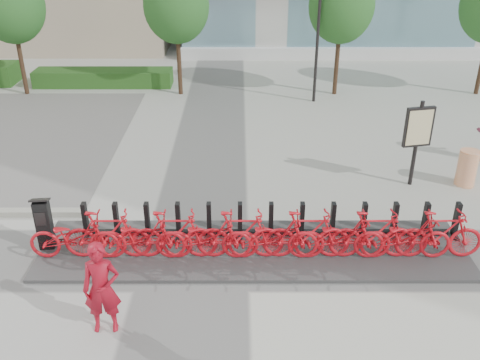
{
  "coord_description": "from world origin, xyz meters",
  "views": [
    {
      "loc": [
        0.99,
        -9.83,
        6.92
      ],
      "look_at": [
        1.0,
        1.5,
        1.2
      ],
      "focal_mm": 40.0,
      "sensor_mm": 36.0,
      "label": 1
    }
  ],
  "objects_px": {
    "kiosk": "(44,223)",
    "construction_barrel": "(467,168)",
    "bike_0": "(74,237)",
    "map_sign": "(418,131)",
    "worker_red": "(102,288)"
  },
  "relations": [
    {
      "from": "kiosk",
      "to": "construction_barrel",
      "type": "xyz_separation_m",
      "value": [
        10.7,
        3.24,
        -0.18
      ]
    },
    {
      "from": "bike_0",
      "to": "map_sign",
      "type": "height_order",
      "value": "map_sign"
    },
    {
      "from": "worker_red",
      "to": "map_sign",
      "type": "height_order",
      "value": "map_sign"
    },
    {
      "from": "worker_red",
      "to": "map_sign",
      "type": "xyz_separation_m",
      "value": [
        7.28,
        5.84,
        0.7
      ]
    },
    {
      "from": "kiosk",
      "to": "worker_red",
      "type": "distance_m",
      "value": 3.21
    },
    {
      "from": "bike_0",
      "to": "map_sign",
      "type": "xyz_separation_m",
      "value": [
        8.41,
        3.67,
        1.02
      ]
    },
    {
      "from": "construction_barrel",
      "to": "map_sign",
      "type": "relative_size",
      "value": 0.42
    },
    {
      "from": "kiosk",
      "to": "construction_barrel",
      "type": "distance_m",
      "value": 11.18
    },
    {
      "from": "bike_0",
      "to": "map_sign",
      "type": "bearing_deg",
      "value": -66.44
    },
    {
      "from": "kiosk",
      "to": "worker_red",
      "type": "bearing_deg",
      "value": -59.52
    },
    {
      "from": "construction_barrel",
      "to": "kiosk",
      "type": "bearing_deg",
      "value": -163.17
    },
    {
      "from": "bike_0",
      "to": "worker_red",
      "type": "relative_size",
      "value": 1.07
    },
    {
      "from": "bike_0",
      "to": "worker_red",
      "type": "bearing_deg",
      "value": -152.38
    },
    {
      "from": "kiosk",
      "to": "worker_red",
      "type": "xyz_separation_m",
      "value": [
        1.91,
        -2.58,
        0.22
      ]
    },
    {
      "from": "worker_red",
      "to": "bike_0",
      "type": "bearing_deg",
      "value": 112.52
    }
  ]
}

